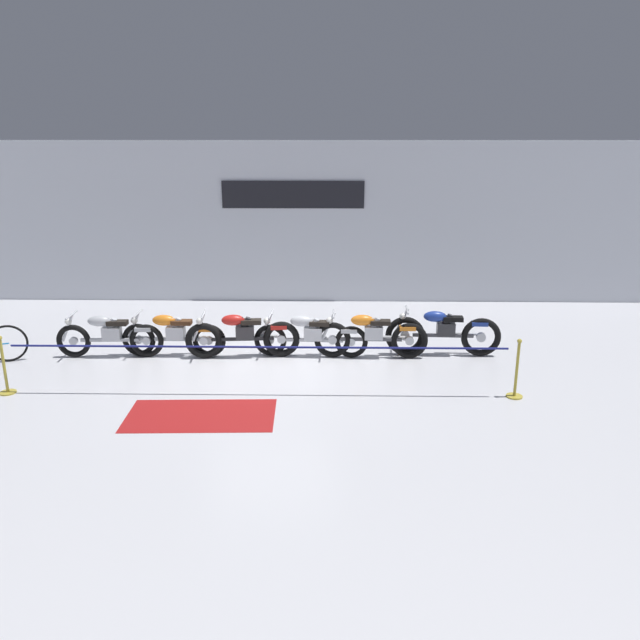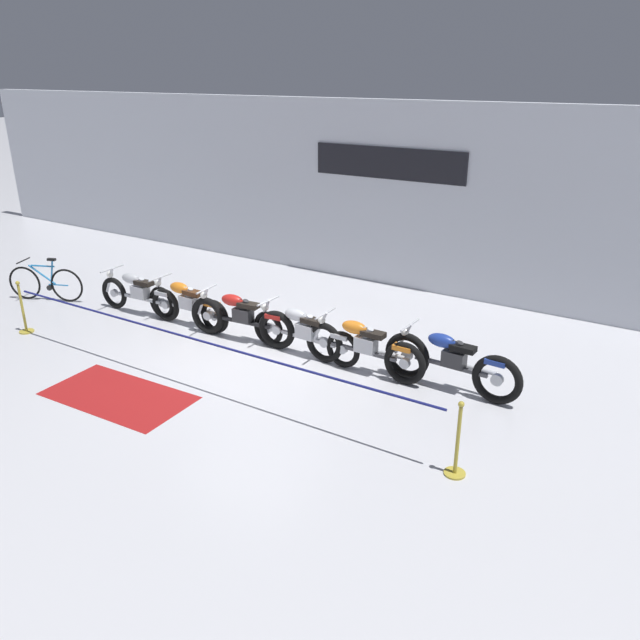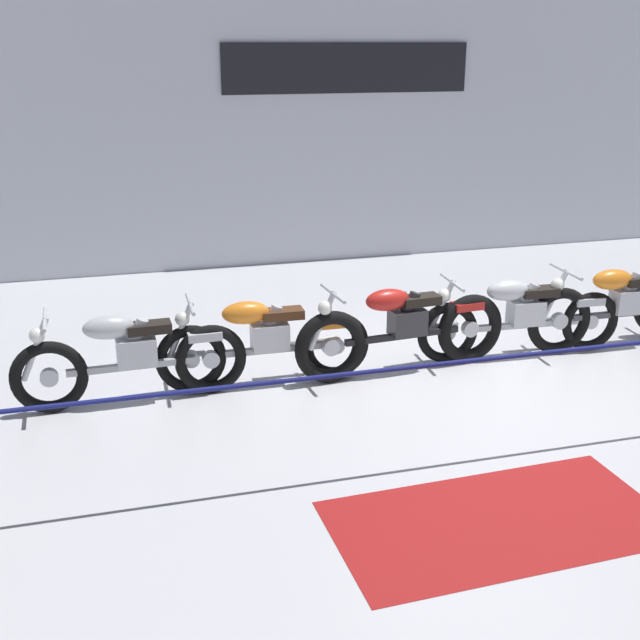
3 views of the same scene
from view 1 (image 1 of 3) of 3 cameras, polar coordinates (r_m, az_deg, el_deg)
name	(u,v)px [view 1 (image 1 of 3)]	position (r m, az deg, el deg)	size (l,w,h in m)	color
ground_plane	(271,366)	(12.22, -4.53, -4.25)	(120.00, 120.00, 0.00)	silver
back_wall	(287,223)	(16.68, -3.01, 8.87)	(28.00, 0.29, 4.20)	silver
motorcycle_silver_0	(109,335)	(13.25, -18.72, -1.35)	(2.16, 0.62, 0.92)	black
motorcycle_orange_1	(173,335)	(12.95, -13.29, -1.30)	(2.12, 0.62, 0.92)	black
motorcycle_red_2	(242,336)	(12.62, -7.13, -1.42)	(2.30, 0.62, 0.95)	black
motorcycle_silver_3	(310,335)	(12.57, -0.91, -1.40)	(2.31, 0.62, 0.91)	black
motorcycle_orange_4	(371,336)	(12.54, 4.65, -1.42)	(2.29, 0.62, 0.95)	black
motorcycle_blue_5	(443,332)	(12.89, 11.16, -1.12)	(2.34, 0.62, 0.98)	black
stanchion_far_left	(179,355)	(10.92, -12.74, -3.18)	(8.78, 0.28, 1.05)	gold
stanchion_mid_left	(516,378)	(11.20, 17.49, -5.05)	(0.28, 0.28, 1.05)	gold
floor_banner	(201,415)	(10.33, -10.84, -8.55)	(2.38, 1.24, 0.01)	maroon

